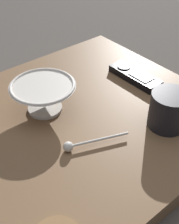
# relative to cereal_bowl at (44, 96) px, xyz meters

# --- Properties ---
(ground_plane) EXTENTS (6.00, 6.00, 0.00)m
(ground_plane) POSITION_rel_cereal_bowl_xyz_m (0.07, 0.07, -0.09)
(ground_plane) COLOR #47423D
(table) EXTENTS (0.61, 0.64, 0.05)m
(table) POSITION_rel_cereal_bowl_xyz_m (0.07, 0.07, -0.07)
(table) COLOR brown
(table) RESTS_ON ground
(cereal_bowl) EXTENTS (0.16, 0.16, 0.08)m
(cereal_bowl) POSITION_rel_cereal_bowl_xyz_m (0.00, 0.00, 0.00)
(cereal_bowl) COLOR beige
(cereal_bowl) RESTS_ON table
(coffee_mug) EXTENTS (0.09, 0.12, 0.09)m
(coffee_mug) POSITION_rel_cereal_bowl_xyz_m (0.23, 0.19, 0.00)
(coffee_mug) COLOR black
(coffee_mug) RESTS_ON table
(teaspoon) EXTENTS (0.07, 0.14, 0.02)m
(teaspoon) POSITION_rel_cereal_bowl_xyz_m (0.16, -0.02, -0.03)
(teaspoon) COLOR silver
(teaspoon) RESTS_ON table
(tv_remote_near) EXTENTS (0.16, 0.06, 0.02)m
(tv_remote_near) POSITION_rel_cereal_bowl_xyz_m (0.05, 0.28, -0.03)
(tv_remote_near) COLOR black
(tv_remote_near) RESTS_ON table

